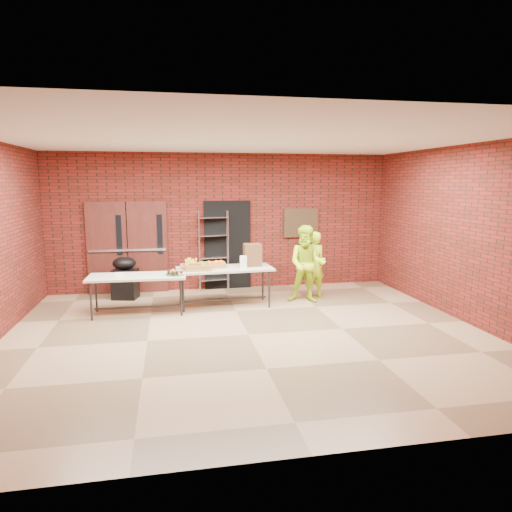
% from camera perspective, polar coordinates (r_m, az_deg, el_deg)
% --- Properties ---
extents(room, '(8.08, 7.08, 3.28)m').
position_cam_1_polar(room, '(7.39, -0.98, 2.03)').
color(room, brown).
rests_on(room, ground).
extents(double_doors, '(1.78, 0.12, 2.10)m').
position_cam_1_polar(double_doors, '(10.80, -15.73, 1.03)').
color(double_doors, '#4C1D15').
rests_on(double_doors, room).
extents(dark_doorway, '(1.10, 0.06, 2.10)m').
position_cam_1_polar(dark_doorway, '(10.87, -3.57, 1.38)').
color(dark_doorway, black).
rests_on(dark_doorway, room).
extents(bronze_plaque, '(0.85, 0.04, 0.70)m').
position_cam_1_polar(bronze_plaque, '(11.17, 5.63, 4.14)').
color(bronze_plaque, '#3A2A17').
rests_on(bronze_plaque, room).
extents(wire_rack, '(0.71, 0.33, 1.88)m').
position_cam_1_polar(wire_rack, '(10.71, -5.32, 0.64)').
color(wire_rack, '#B2B2B9').
rests_on(wire_rack, room).
extents(table_left, '(1.86, 0.82, 0.76)m').
position_cam_1_polar(table_left, '(9.06, -14.63, -2.75)').
color(table_left, '#C1B594').
rests_on(table_left, room).
extents(table_right, '(1.98, 0.92, 0.80)m').
position_cam_1_polar(table_right, '(9.36, -3.91, -1.87)').
color(table_right, '#C1B594').
rests_on(table_right, room).
extents(basket_bananas, '(0.42, 0.33, 0.13)m').
position_cam_1_polar(basket_bananas, '(9.21, -8.11, -1.33)').
color(basket_bananas, '#AC8545').
rests_on(basket_bananas, table_right).
extents(basket_oranges, '(0.43, 0.33, 0.13)m').
position_cam_1_polar(basket_oranges, '(9.38, -5.19, -1.09)').
color(basket_oranges, '#AC8545').
rests_on(basket_oranges, table_right).
extents(basket_apples, '(0.50, 0.39, 0.16)m').
position_cam_1_polar(basket_apples, '(9.14, -7.27, -1.34)').
color(basket_apples, '#AC8545').
rests_on(basket_apples, table_right).
extents(muffin_tray, '(0.38, 0.38, 0.10)m').
position_cam_1_polar(muffin_tray, '(8.94, -10.02, -2.05)').
color(muffin_tray, '#144B1D').
rests_on(muffin_tray, table_left).
extents(napkin_box, '(0.17, 0.11, 0.06)m').
position_cam_1_polar(napkin_box, '(9.09, -16.64, -2.21)').
color(napkin_box, white).
rests_on(napkin_box, table_left).
extents(coffee_dispenser, '(0.35, 0.31, 0.46)m').
position_cam_1_polar(coffee_dispenser, '(9.51, -0.45, 0.15)').
color(coffee_dispenser, '#533A1C').
rests_on(coffee_dispenser, table_right).
extents(cup_stack_front, '(0.07, 0.07, 0.21)m').
position_cam_1_polar(cup_stack_front, '(9.21, -1.81, -0.94)').
color(cup_stack_front, white).
rests_on(cup_stack_front, table_right).
extents(cup_stack_mid, '(0.08, 0.08, 0.25)m').
position_cam_1_polar(cup_stack_mid, '(9.24, -1.40, -0.77)').
color(cup_stack_mid, white).
rests_on(cup_stack_mid, table_right).
extents(cup_stack_back, '(0.08, 0.08, 0.24)m').
position_cam_1_polar(cup_stack_back, '(9.40, -1.78, -0.66)').
color(cup_stack_back, white).
rests_on(cup_stack_back, table_right).
extents(covered_grill, '(0.60, 0.53, 0.93)m').
position_cam_1_polar(covered_grill, '(10.37, -16.07, -2.63)').
color(covered_grill, black).
rests_on(covered_grill, room).
extents(volunteer_woman, '(0.58, 0.43, 1.47)m').
position_cam_1_polar(volunteer_woman, '(10.09, 7.19, -1.09)').
color(volunteer_woman, '#B5E119').
rests_on(volunteer_woman, room).
extents(volunteer_man, '(0.97, 0.87, 1.64)m').
position_cam_1_polar(volunteer_man, '(9.68, 6.39, -1.01)').
color(volunteer_man, '#B5E119').
rests_on(volunteer_man, room).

